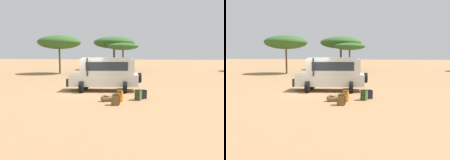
# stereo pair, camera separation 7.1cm
# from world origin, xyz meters

# --- Properties ---
(ground_plane) EXTENTS (320.00, 320.00, 0.00)m
(ground_plane) POSITION_xyz_m (0.00, 0.00, 0.00)
(ground_plane) COLOR #9E754C
(safari_vehicle) EXTENTS (5.47, 3.50, 2.44)m
(safari_vehicle) POSITION_xyz_m (1.09, 1.09, 1.29)
(safari_vehicle) COLOR silver
(safari_vehicle) RESTS_ON ground_plane
(backpack_beside_front_wheel) EXTENTS (0.41, 0.45, 0.62)m
(backpack_beside_front_wheel) POSITION_xyz_m (4.06, -1.65, 0.30)
(backpack_beside_front_wheel) COLOR #42562D
(backpack_beside_front_wheel) RESTS_ON ground_plane
(backpack_cluster_center) EXTENTS (0.46, 0.38, 0.58)m
(backpack_cluster_center) POSITION_xyz_m (3.19, -3.31, 0.28)
(backpack_cluster_center) COLOR brown
(backpack_cluster_center) RESTS_ON ground_plane
(backpack_near_rear_wheel) EXTENTS (0.49, 0.50, 0.52)m
(backpack_near_rear_wheel) POSITION_xyz_m (4.22, -1.08, 0.25)
(backpack_near_rear_wheel) COLOR black
(backpack_near_rear_wheel) RESTS_ON ground_plane
(backpack_outermost) EXTENTS (0.31, 0.40, 0.64)m
(backpack_outermost) POSITION_xyz_m (3.13, -2.31, 0.31)
(backpack_outermost) COLOR #B26619
(backpack_outermost) RESTS_ON ground_plane
(duffel_bag_low_black_case) EXTENTS (0.80, 0.60, 0.45)m
(duffel_bag_low_black_case) POSITION_xyz_m (2.49, -2.48, 0.18)
(duffel_bag_low_black_case) COLOR brown
(duffel_bag_low_black_case) RESTS_ON ground_plane
(duffel_bag_soft_canvas) EXTENTS (0.56, 0.69, 0.41)m
(duffel_bag_soft_canvas) POSITION_xyz_m (2.73, -1.67, 0.15)
(duffel_bag_soft_canvas) COLOR #4C5133
(duffel_bag_soft_canvas) RESTS_ON ground_plane
(acacia_tree_far_left) EXTENTS (6.27, 5.72, 5.50)m
(acacia_tree_far_left) POSITION_xyz_m (-10.56, 13.93, 4.53)
(acacia_tree_far_left) COLOR brown
(acacia_tree_far_left) RESTS_ON ground_plane
(acacia_tree_left_mid) EXTENTS (7.71, 7.93, 6.18)m
(acacia_tree_left_mid) POSITION_xyz_m (-6.00, 25.83, 5.08)
(acacia_tree_left_mid) COLOR brown
(acacia_tree_left_mid) RESTS_ON ground_plane
(acacia_tree_centre_back) EXTENTS (5.05, 4.78, 4.73)m
(acacia_tree_centre_back) POSITION_xyz_m (-2.85, 20.63, 4.12)
(acacia_tree_centre_back) COLOR brown
(acacia_tree_centre_back) RESTS_ON ground_plane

